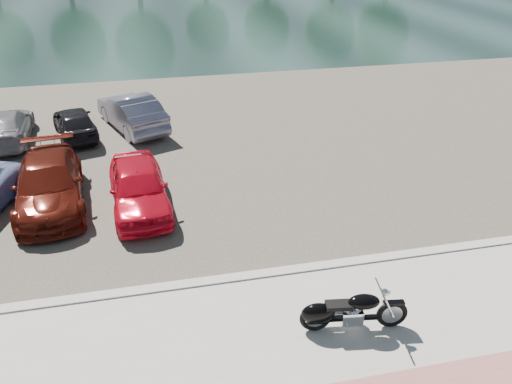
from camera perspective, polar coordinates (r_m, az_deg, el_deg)
ground at (r=11.26m, az=5.93°, el=-15.54°), size 200.00×200.00×0.00m
promenade at (r=10.58m, az=7.65°, el=-19.02°), size 60.00×6.00×0.10m
kerb at (r=12.65m, az=3.20°, el=-9.13°), size 60.00×0.30×0.14m
parking_lot at (r=20.34m, az=-3.41°, el=6.25°), size 60.00×18.00×0.04m
river at (r=48.29m, az=-9.25°, el=19.28°), size 120.00×40.00×0.00m
motorcycle at (r=10.97m, az=10.03°, el=-13.34°), size 2.32×0.77×1.05m
car_3 at (r=16.42m, az=-22.57°, el=0.87°), size 2.51×5.02×1.40m
car_4 at (r=15.40m, az=-13.29°, el=0.60°), size 2.02×4.27×1.41m
car_7 at (r=21.99m, az=-26.63°, el=6.72°), size 2.07×4.38×1.23m
car_8 at (r=21.41m, az=-20.03°, el=7.51°), size 2.28×3.82×1.22m
car_9 at (r=21.56m, az=-14.04°, el=8.91°), size 3.08×4.71×1.47m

